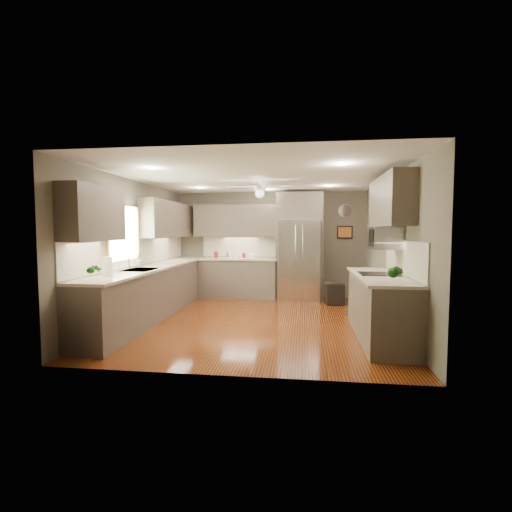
% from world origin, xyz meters
% --- Properties ---
extents(floor, '(5.00, 5.00, 0.00)m').
position_xyz_m(floor, '(0.00, 0.00, 0.00)').
color(floor, '#450E09').
rests_on(floor, ground).
extents(ceiling, '(5.00, 5.00, 0.00)m').
position_xyz_m(ceiling, '(0.00, 0.00, 2.50)').
color(ceiling, white).
rests_on(ceiling, ground).
extents(wall_back, '(4.50, 0.00, 4.50)m').
position_xyz_m(wall_back, '(0.00, 2.50, 1.25)').
color(wall_back, brown).
rests_on(wall_back, ground).
extents(wall_front, '(4.50, 0.00, 4.50)m').
position_xyz_m(wall_front, '(0.00, -2.50, 1.25)').
color(wall_front, brown).
rests_on(wall_front, ground).
extents(wall_left, '(0.00, 5.00, 5.00)m').
position_xyz_m(wall_left, '(-2.25, 0.00, 1.25)').
color(wall_left, brown).
rests_on(wall_left, ground).
extents(wall_right, '(0.00, 5.00, 5.00)m').
position_xyz_m(wall_right, '(2.25, 0.00, 1.25)').
color(wall_right, brown).
rests_on(wall_right, ground).
extents(canister_a, '(0.10, 0.10, 0.15)m').
position_xyz_m(canister_a, '(-1.28, 2.26, 1.02)').
color(canister_a, maroon).
rests_on(canister_a, back_run).
extents(canister_b, '(0.09, 0.09, 0.12)m').
position_xyz_m(canister_b, '(-1.00, 2.21, 1.01)').
color(canister_b, silver).
rests_on(canister_b, back_run).
extents(canister_c, '(0.13, 0.13, 0.19)m').
position_xyz_m(canister_c, '(-0.79, 2.19, 1.03)').
color(canister_c, beige).
rests_on(canister_c, back_run).
extents(canister_d, '(0.09, 0.09, 0.11)m').
position_xyz_m(canister_d, '(-0.61, 2.24, 1.00)').
color(canister_d, maroon).
rests_on(canister_d, back_run).
extents(soap_bottle, '(0.09, 0.09, 0.18)m').
position_xyz_m(soap_bottle, '(-2.07, -0.23, 1.03)').
color(soap_bottle, white).
rests_on(soap_bottle, left_run).
extents(potted_plant_left, '(0.16, 0.12, 0.29)m').
position_xyz_m(potted_plant_left, '(-1.93, -1.90, 1.09)').
color(potted_plant_left, '#185518').
rests_on(potted_plant_left, left_run).
extents(potted_plant_right, '(0.20, 0.18, 0.30)m').
position_xyz_m(potted_plant_right, '(1.90, -1.78, 1.09)').
color(potted_plant_right, '#185518').
rests_on(potted_plant_right, right_run).
extents(bowl, '(0.23, 0.23, 0.05)m').
position_xyz_m(bowl, '(-0.37, 2.17, 0.96)').
color(bowl, beige).
rests_on(bowl, back_run).
extents(left_run, '(0.65, 4.70, 1.45)m').
position_xyz_m(left_run, '(-1.95, 0.15, 0.48)').
color(left_run, brown).
rests_on(left_run, ground).
extents(back_run, '(1.85, 0.65, 1.45)m').
position_xyz_m(back_run, '(-0.72, 2.20, 0.48)').
color(back_run, brown).
rests_on(back_run, ground).
extents(uppers, '(4.50, 4.70, 0.95)m').
position_xyz_m(uppers, '(-0.74, 0.71, 1.87)').
color(uppers, brown).
rests_on(uppers, wall_left).
extents(window, '(0.05, 1.12, 0.92)m').
position_xyz_m(window, '(-2.22, -0.50, 1.55)').
color(window, '#BFF2B2').
rests_on(window, wall_left).
extents(sink, '(0.50, 0.70, 0.32)m').
position_xyz_m(sink, '(-1.93, -0.50, 0.91)').
color(sink, silver).
rests_on(sink, left_run).
extents(refrigerator, '(1.06, 0.75, 2.45)m').
position_xyz_m(refrigerator, '(0.70, 2.16, 1.19)').
color(refrigerator, silver).
rests_on(refrigerator, ground).
extents(right_run, '(0.70, 2.20, 1.45)m').
position_xyz_m(right_run, '(1.93, -0.80, 0.48)').
color(right_run, brown).
rests_on(right_run, ground).
extents(microwave, '(0.43, 0.55, 0.34)m').
position_xyz_m(microwave, '(2.03, -0.55, 1.48)').
color(microwave, silver).
rests_on(microwave, wall_right).
extents(ceiling_fan, '(1.18, 1.18, 0.32)m').
position_xyz_m(ceiling_fan, '(-0.00, 0.30, 2.33)').
color(ceiling_fan, white).
rests_on(ceiling_fan, ceiling).
extents(recessed_lights, '(2.84, 3.14, 0.01)m').
position_xyz_m(recessed_lights, '(-0.04, 0.40, 2.49)').
color(recessed_lights, white).
rests_on(recessed_lights, ceiling).
extents(wall_clock, '(0.30, 0.03, 0.30)m').
position_xyz_m(wall_clock, '(1.75, 2.48, 2.05)').
color(wall_clock, white).
rests_on(wall_clock, wall_back).
extents(framed_print, '(0.36, 0.03, 0.30)m').
position_xyz_m(framed_print, '(1.75, 2.48, 1.55)').
color(framed_print, black).
rests_on(framed_print, wall_back).
extents(stool, '(0.43, 0.43, 0.46)m').
position_xyz_m(stool, '(1.46, 1.68, 0.24)').
color(stool, black).
rests_on(stool, ground).
extents(paper_towel, '(0.12, 0.12, 0.31)m').
position_xyz_m(paper_towel, '(-1.95, -1.49, 1.08)').
color(paper_towel, white).
rests_on(paper_towel, left_run).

